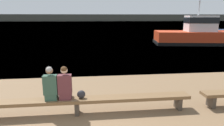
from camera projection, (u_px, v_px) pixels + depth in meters
water_surface at (88, 21)px, 125.81m from camera, size 240.00×240.00×0.00m
far_shoreline at (88, 18)px, 136.87m from camera, size 600.00×12.00×4.41m
bench_main at (77, 101)px, 5.90m from camera, size 6.90×0.43×0.49m
person_left at (51, 85)px, 5.70m from camera, size 0.39×0.37×1.00m
person_right at (65, 85)px, 5.75m from camera, size 0.39×0.37×1.00m
shopping_bag at (81, 94)px, 5.88m from camera, size 0.24×0.17×0.24m
tugboat_red at (196, 35)px, 21.08m from camera, size 8.80×4.81×5.99m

